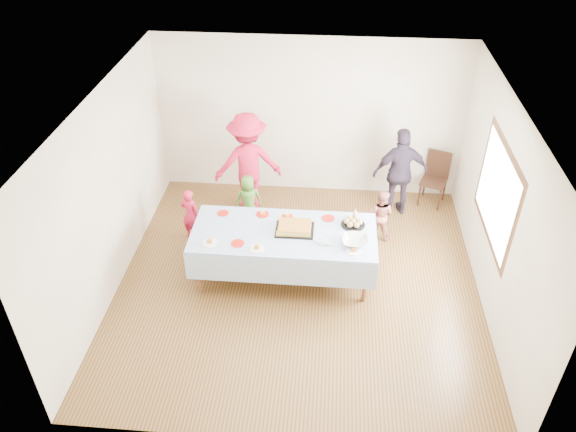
# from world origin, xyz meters

# --- Properties ---
(ground) EXTENTS (5.00, 5.00, 0.00)m
(ground) POSITION_xyz_m (0.00, 0.00, 0.00)
(ground) COLOR #4B3115
(ground) RESTS_ON ground
(room_walls) EXTENTS (5.04, 5.04, 2.72)m
(room_walls) POSITION_xyz_m (0.05, 0.00, 1.77)
(room_walls) COLOR #BEB09B
(room_walls) RESTS_ON ground
(party_table) EXTENTS (2.50, 1.10, 0.78)m
(party_table) POSITION_xyz_m (-0.21, 0.12, 0.72)
(party_table) COLOR brown
(party_table) RESTS_ON ground
(birthday_cake) EXTENTS (0.52, 0.40, 0.09)m
(birthday_cake) POSITION_xyz_m (-0.07, 0.17, 0.82)
(birthday_cake) COLOR black
(birthday_cake) RESTS_ON party_table
(rolls_tray) EXTENTS (0.33, 0.33, 0.10)m
(rolls_tray) POSITION_xyz_m (0.72, 0.36, 0.82)
(rolls_tray) COLOR black
(rolls_tray) RESTS_ON party_table
(punch_bowl) EXTENTS (0.35, 0.35, 0.08)m
(punch_bowl) POSITION_xyz_m (0.74, -0.05, 0.82)
(punch_bowl) COLOR silver
(punch_bowl) RESTS_ON party_table
(party_hat) EXTENTS (0.10, 0.10, 0.18)m
(party_hat) POSITION_xyz_m (0.75, 0.52, 0.87)
(party_hat) COLOR silver
(party_hat) RESTS_ON party_table
(fork_pile) EXTENTS (0.24, 0.18, 0.07)m
(fork_pile) POSITION_xyz_m (0.31, -0.09, 0.81)
(fork_pile) COLOR white
(fork_pile) RESTS_ON party_table
(plate_red_far_a) EXTENTS (0.16, 0.16, 0.01)m
(plate_red_far_a) POSITION_xyz_m (-1.11, 0.48, 0.79)
(plate_red_far_a) COLOR red
(plate_red_far_a) RESTS_ON party_table
(plate_red_far_b) EXTENTS (0.18, 0.18, 0.01)m
(plate_red_far_b) POSITION_xyz_m (-0.55, 0.50, 0.79)
(plate_red_far_b) COLOR red
(plate_red_far_b) RESTS_ON party_table
(plate_red_far_c) EXTENTS (0.16, 0.16, 0.01)m
(plate_red_far_c) POSITION_xyz_m (-0.20, 0.47, 0.79)
(plate_red_far_c) COLOR red
(plate_red_far_c) RESTS_ON party_table
(plate_red_far_d) EXTENTS (0.18, 0.18, 0.01)m
(plate_red_far_d) POSITION_xyz_m (0.38, 0.48, 0.79)
(plate_red_far_d) COLOR red
(plate_red_far_d) RESTS_ON party_table
(plate_red_near) EXTENTS (0.17, 0.17, 0.01)m
(plate_red_near) POSITION_xyz_m (-0.79, -0.19, 0.79)
(plate_red_near) COLOR red
(plate_red_near) RESTS_ON party_table
(plate_white_left) EXTENTS (0.20, 0.20, 0.01)m
(plate_white_left) POSITION_xyz_m (-1.16, -0.20, 0.79)
(plate_white_left) COLOR white
(plate_white_left) RESTS_ON party_table
(plate_white_mid) EXTENTS (0.20, 0.20, 0.01)m
(plate_white_mid) POSITION_xyz_m (-0.53, -0.27, 0.79)
(plate_white_mid) COLOR white
(plate_white_mid) RESTS_ON party_table
(plate_white_right) EXTENTS (0.20, 0.20, 0.01)m
(plate_white_right) POSITION_xyz_m (0.73, -0.22, 0.79)
(plate_white_right) COLOR white
(plate_white_right) RESTS_ON party_table
(dining_chair) EXTENTS (0.51, 0.51, 0.91)m
(dining_chair) POSITION_xyz_m (2.13, 2.27, 0.51)
(dining_chair) COLOR black
(dining_chair) RESTS_ON ground
(toddler_left) EXTENTS (0.37, 0.30, 0.87)m
(toddler_left) POSITION_xyz_m (-1.71, 0.90, 0.43)
(toddler_left) COLOR #CA1940
(toddler_left) RESTS_ON ground
(toddler_mid) EXTENTS (0.49, 0.39, 0.87)m
(toddler_mid) POSITION_xyz_m (-0.89, 1.36, 0.43)
(toddler_mid) COLOR #457E2A
(toddler_mid) RESTS_ON ground
(toddler_right) EXTENTS (0.49, 0.43, 0.83)m
(toddler_right) POSITION_xyz_m (1.17, 1.18, 0.41)
(toddler_right) COLOR #B96756
(toddler_right) RESTS_ON ground
(adult_left) EXTENTS (1.22, 0.89, 1.69)m
(adult_left) POSITION_xyz_m (-0.95, 1.83, 0.84)
(adult_left) COLOR red
(adult_left) RESTS_ON ground
(adult_right) EXTENTS (0.94, 0.54, 1.51)m
(adult_right) POSITION_xyz_m (1.49, 1.88, 0.76)
(adult_right) COLOR #312736
(adult_right) RESTS_ON ground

